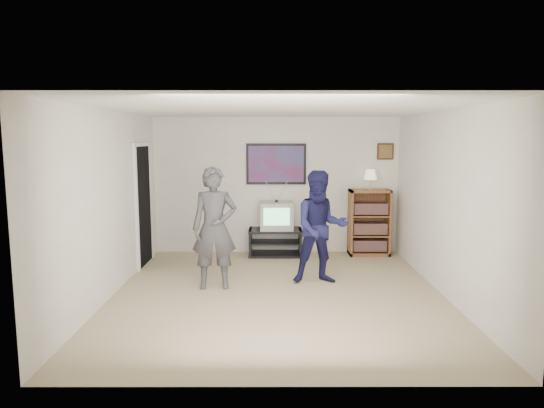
{
  "coord_description": "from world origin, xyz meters",
  "views": [
    {
      "loc": [
        -0.09,
        -6.42,
        2.13
      ],
      "look_at": [
        -0.08,
        0.72,
        1.15
      ],
      "focal_mm": 32.0,
      "sensor_mm": 36.0,
      "label": 1
    }
  ],
  "objects_px": {
    "media_stand": "(275,242)",
    "crt_television": "(276,216)",
    "bookshelf": "(369,222)",
    "person_short": "(320,227)",
    "person_tall": "(215,228)"
  },
  "relations": [
    {
      "from": "person_short",
      "to": "bookshelf",
      "type": "bearing_deg",
      "value": 54.36
    },
    {
      "from": "person_tall",
      "to": "person_short",
      "type": "relative_size",
      "value": 1.04
    },
    {
      "from": "person_short",
      "to": "media_stand",
      "type": "bearing_deg",
      "value": 106.77
    },
    {
      "from": "media_stand",
      "to": "crt_television",
      "type": "bearing_deg",
      "value": 0.22
    },
    {
      "from": "person_tall",
      "to": "crt_television",
      "type": "bearing_deg",
      "value": 59.51
    },
    {
      "from": "media_stand",
      "to": "bookshelf",
      "type": "distance_m",
      "value": 1.75
    },
    {
      "from": "media_stand",
      "to": "bookshelf",
      "type": "height_order",
      "value": "bookshelf"
    },
    {
      "from": "media_stand",
      "to": "person_short",
      "type": "relative_size",
      "value": 0.58
    },
    {
      "from": "bookshelf",
      "to": "media_stand",
      "type": "bearing_deg",
      "value": -178.33
    },
    {
      "from": "crt_television",
      "to": "person_short",
      "type": "distance_m",
      "value": 1.8
    },
    {
      "from": "crt_television",
      "to": "bookshelf",
      "type": "bearing_deg",
      "value": 0.33
    },
    {
      "from": "media_stand",
      "to": "crt_television",
      "type": "xyz_separation_m",
      "value": [
        0.02,
        0.0,
        0.49
      ]
    },
    {
      "from": "media_stand",
      "to": "person_short",
      "type": "xyz_separation_m",
      "value": [
        0.64,
        -1.69,
        0.59
      ]
    },
    {
      "from": "crt_television",
      "to": "bookshelf",
      "type": "distance_m",
      "value": 1.7
    },
    {
      "from": "media_stand",
      "to": "bookshelf",
      "type": "relative_size",
      "value": 0.81
    }
  ]
}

